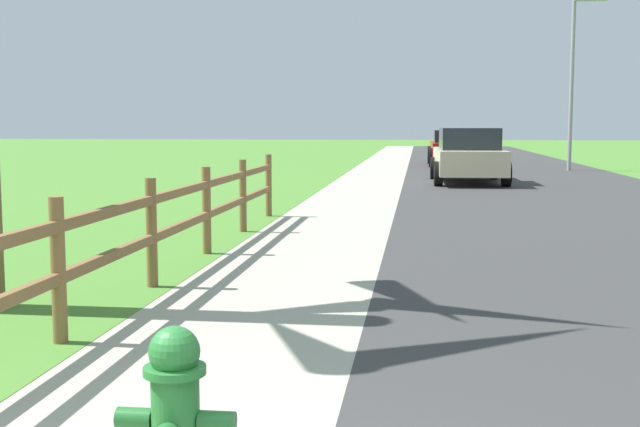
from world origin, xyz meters
TOP-DOWN VIEW (x-y plane):
  - ground_plane at (0.00, 25.00)m, footprint 120.00×120.00m
  - road_asphalt at (3.50, 27.00)m, footprint 7.00×66.00m
  - curb_concrete at (-3.00, 27.00)m, footprint 6.00×66.00m
  - grass_verge at (-4.50, 27.00)m, footprint 5.00×66.00m
  - fire_hydrant at (-0.58, 1.35)m, footprint 0.52×0.43m
  - rail_fence at (-2.22, 5.95)m, footprint 0.11×12.97m
  - parked_suv_beige at (1.80, 21.42)m, footprint 2.07×4.65m
  - parked_car_red at (1.84, 31.20)m, footprint 2.13×4.70m
  - street_lamp at (5.81, 27.92)m, footprint 1.17×0.20m

SIDE VIEW (x-z plane):
  - ground_plane at x=0.00m, z-range 0.00..0.00m
  - road_asphalt at x=3.50m, z-range 0.00..0.01m
  - curb_concrete at x=-3.00m, z-range 0.00..0.01m
  - grass_verge at x=-4.50m, z-range 0.00..0.01m
  - fire_hydrant at x=-0.58m, z-range 0.00..0.79m
  - rail_fence at x=-2.22m, z-range 0.09..1.19m
  - parked_car_red at x=1.84m, z-range 0.02..1.42m
  - parked_suv_beige at x=1.80m, z-range -0.01..1.52m
  - street_lamp at x=5.81m, z-range 0.59..6.69m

